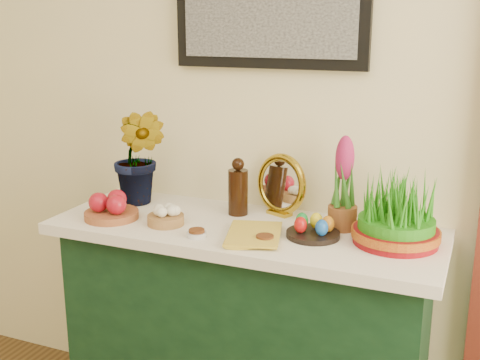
# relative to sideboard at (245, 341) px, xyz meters

# --- Properties ---
(sideboard) EXTENTS (1.30, 0.45, 0.85)m
(sideboard) POSITION_rel_sideboard_xyz_m (0.00, 0.00, 0.00)
(sideboard) COLOR #14381D
(sideboard) RESTS_ON ground
(tablecloth) EXTENTS (1.40, 0.55, 0.04)m
(tablecloth) POSITION_rel_sideboard_xyz_m (0.00, 0.00, 0.45)
(tablecloth) COLOR white
(tablecloth) RESTS_ON sideboard
(hyacinth_green) EXTENTS (0.27, 0.23, 0.51)m
(hyacinth_green) POSITION_rel_sideboard_xyz_m (-0.49, 0.08, 0.72)
(hyacinth_green) COLOR #337623
(hyacinth_green) RESTS_ON tablecloth
(apple_bowl) EXTENTS (0.21, 0.21, 0.10)m
(apple_bowl) POSITION_rel_sideboard_xyz_m (-0.49, -0.12, 0.51)
(apple_bowl) COLOR brown
(apple_bowl) RESTS_ON tablecloth
(garlic_basket) EXTENTS (0.17, 0.17, 0.07)m
(garlic_basket) POSITION_rel_sideboard_xyz_m (-0.27, -0.10, 0.50)
(garlic_basket) COLOR #AB7345
(garlic_basket) RESTS_ON tablecloth
(vinegar_cruet) EXTENTS (0.08, 0.08, 0.22)m
(vinegar_cruet) POSITION_rel_sideboard_xyz_m (-0.07, 0.11, 0.56)
(vinegar_cruet) COLOR black
(vinegar_cruet) RESTS_ON tablecloth
(mirror) EXTENTS (0.23, 0.14, 0.23)m
(mirror) POSITION_rel_sideboard_xyz_m (0.07, 0.17, 0.58)
(mirror) COLOR gold
(mirror) RESTS_ON tablecloth
(book) EXTENTS (0.22, 0.27, 0.03)m
(book) POSITION_rel_sideboard_xyz_m (-0.01, -0.14, 0.48)
(book) COLOR gold
(book) RESTS_ON tablecloth
(spice_dish_left) EXTENTS (0.07, 0.07, 0.03)m
(spice_dish_left) POSITION_rel_sideboard_xyz_m (-0.11, -0.18, 0.48)
(spice_dish_left) COLOR silver
(spice_dish_left) RESTS_ON tablecloth
(spice_dish_right) EXTENTS (0.07, 0.07, 0.03)m
(spice_dish_right) POSITION_rel_sideboard_xyz_m (0.13, -0.15, 0.48)
(spice_dish_right) COLOR silver
(spice_dish_right) RESTS_ON tablecloth
(egg_plate) EXTENTS (0.23, 0.23, 0.08)m
(egg_plate) POSITION_rel_sideboard_xyz_m (0.26, -0.02, 0.49)
(egg_plate) COLOR black
(egg_plate) RESTS_ON tablecloth
(hyacinth_pink) EXTENTS (0.10, 0.10, 0.33)m
(hyacinth_pink) POSITION_rel_sideboard_xyz_m (0.33, 0.10, 0.62)
(hyacinth_pink) COLOR brown
(hyacinth_pink) RESTS_ON tablecloth
(wheatgrass_sabzeh) EXTENTS (0.29, 0.29, 0.24)m
(wheatgrass_sabzeh) POSITION_rel_sideboard_xyz_m (0.52, 0.02, 0.57)
(wheatgrass_sabzeh) COLOR maroon
(wheatgrass_sabzeh) RESTS_ON tablecloth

